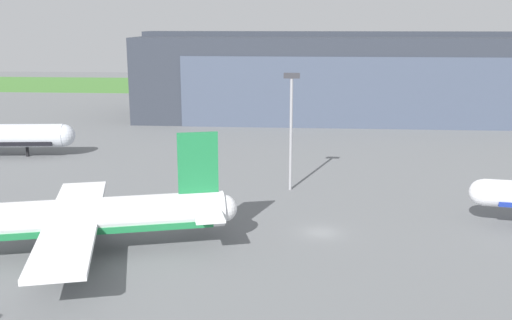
% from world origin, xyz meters
% --- Properties ---
extents(ground_plane, '(440.00, 440.00, 0.00)m').
position_xyz_m(ground_plane, '(0.00, 0.00, 0.00)').
color(ground_plane, slate).
extents(grass_field_strip, '(440.00, 56.00, 0.08)m').
position_xyz_m(grass_field_strip, '(0.00, 163.81, 0.04)').
color(grass_field_strip, '#457C33').
rests_on(grass_field_strip, ground_plane).
extents(maintenance_hangar, '(108.43, 37.69, 22.50)m').
position_xyz_m(maintenance_hangar, '(9.50, 90.38, 10.79)').
color(maintenance_hangar, '#2D333D').
rests_on(maintenance_hangar, ground_plane).
extents(airliner_near_right, '(37.45, 31.13, 13.25)m').
position_xyz_m(airliner_near_right, '(-28.57, -8.83, 4.03)').
color(airliner_near_right, white).
rests_on(airliner_near_right, ground_plane).
extents(apron_light_mast, '(2.40, 0.50, 17.86)m').
position_xyz_m(apron_light_mast, '(-4.15, 18.40, 10.54)').
color(apron_light_mast, '#99999E').
rests_on(apron_light_mast, ground_plane).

